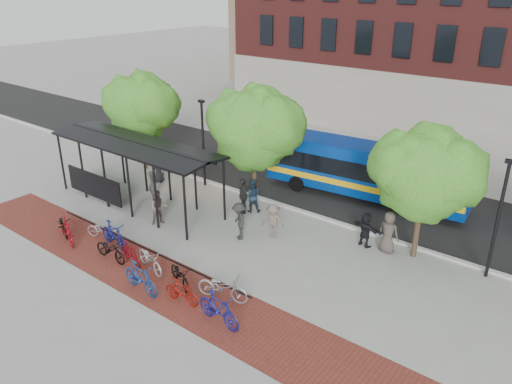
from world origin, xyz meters
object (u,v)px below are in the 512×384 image
Objects in this scene: tree_b at (256,125)px; bus at (366,168)px; pedestrian_4 at (243,196)px; pedestrian_8 at (159,208)px; bike_4 at (111,250)px; pedestrian_1 at (152,184)px; bike_5 at (131,253)px; lamp_post_right at (498,217)px; pedestrian_2 at (252,196)px; bike_2 at (103,229)px; pedestrian_5 at (366,230)px; tree_a at (141,104)px; bike_9 at (182,292)px; pedestrian_6 at (389,232)px; bike_11 at (219,309)px; bike_3 at (114,235)px; pedestrian_0 at (158,169)px; pedestrian_9 at (239,221)px; bike_0 at (63,225)px; bike_10 at (223,287)px; pedestrian_3 at (273,221)px; bike_8 at (180,275)px; tree_c at (428,171)px; bike_7 at (140,278)px; bus_shelter at (134,151)px; bike_1 at (67,230)px; lamp_post_left at (203,141)px.

tree_b is 0.57× the size of bus.
pedestrian_8 is at bearing -89.52° from pedestrian_4.
bike_4 is 1.22× the size of pedestrian_1.
bike_4 is at bearing 122.35° from bike_5.
lamp_post_right is 11.71m from pedestrian_2.
bike_2 is 12.27m from pedestrian_5.
tree_a reaches higher than bike_9.
bike_11 is at bearing 78.45° from pedestrian_6.
tree_b is 8.89m from bike_3.
pedestrian_0 is at bearing -146.53° from pedestrian_4.
bike_0 is at bearing -108.20° from pedestrian_9.
bike_10 is 1.25× the size of pedestrian_3.
bike_0 is at bearing 47.66° from pedestrian_5.
bus is 6.15× the size of bike_8.
pedestrian_0 is at bearing -175.99° from tree_c.
bike_3 is 1.83m from bike_5.
bike_4 is at bearing 80.22° from bike_7.
bus_shelter reaches higher than pedestrian_9.
tree_a is 17.11m from pedestrian_6.
pedestrian_4 reaches higher than pedestrian_2.
tree_c is 2.87× the size of bike_7.
lamp_post_right is 17.27m from bike_2.
bike_9 is at bearing -35.61° from tree_a.
lamp_post_right is at bearing 148.11° from pedestrian_2.
bike_2 is 6.78m from bike_9.
bike_9 is at bearing 72.61° from pedestrian_2.
pedestrian_5 is 1.06m from pedestrian_6.
bus is 7.04m from pedestrian_4.
bus_shelter reaches higher than bike_1.
tree_b is at bearing -138.78° from bus.
pedestrian_1 is (-2.86, 4.81, 0.18)m from bike_3.
bike_3 is 1.24× the size of pedestrian_0.
pedestrian_2 is (-3.98, 6.82, 0.36)m from bike_10.
pedestrian_4 is (3.44, 6.25, 0.52)m from bike_2.
tree_b is 6.92m from pedestrian_1.
tree_b is at bearing 2.21° from pedestrian_6.
bus is at bearing 137.41° from tree_c.
bike_8 is at bearing 43.59° from bike_9.
lamp_post_right is at bearing -33.72° from bus.
tree_b reaches higher than tree_a.
bus_shelter is at bearing 31.18° from bike_1.
lamp_post_right reaches higher than bike_4.
tree_b is 9.68m from bike_10.
bike_11 is at bearing -176.85° from pedestrian_1.
lamp_post_left reaches higher than pedestrian_1.
pedestrian_8 reaches higher than bike_11.
tree_b reaches higher than bike_4.
bike_1 is at bearing -150.93° from lamp_post_right.
bike_3 is at bearing -52.39° from bus_shelter.
tree_c is 3.57× the size of pedestrian_5.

